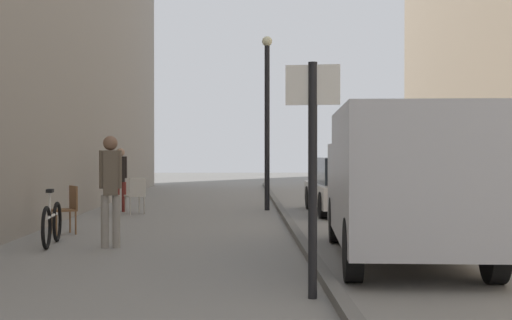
{
  "coord_description": "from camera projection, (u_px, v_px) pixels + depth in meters",
  "views": [
    {
      "loc": [
        0.55,
        -2.51,
        1.63
      ],
      "look_at": [
        0.84,
        13.36,
        1.43
      ],
      "focal_mm": 51.46,
      "sensor_mm": 36.0,
      "label": 1
    }
  ],
  "objects": [
    {
      "name": "pedestrian_far_crossing",
      "position": [
        110.0,
        183.0,
        12.26
      ],
      "size": [
        0.37,
        0.25,
        1.88
      ],
      "rotation": [
        0.0,
        0.0,
        0.19
      ],
      "color": "gray",
      "rests_on": "ground_plane"
    },
    {
      "name": "ground_plane",
      "position": [
        215.0,
        233.0,
        14.51
      ],
      "size": [
        80.0,
        80.0,
        0.0
      ],
      "primitive_type": "plane",
      "color": "gray"
    },
    {
      "name": "pedestrian_mid_block",
      "position": [
        121.0,
        175.0,
        19.52
      ],
      "size": [
        0.34,
        0.22,
        1.7
      ],
      "rotation": [
        0.0,
        0.0,
        0.06
      ],
      "color": "maroon",
      "rests_on": "ground_plane"
    },
    {
      "name": "street_sign_post",
      "position": [
        313.0,
        158.0,
        8.04
      ],
      "size": [
        0.59,
        0.15,
        2.6
      ],
      "rotation": [
        0.0,
        0.0,
        2.94
      ],
      "color": "black",
      "rests_on": "ground_plane"
    },
    {
      "name": "cafe_chair_by_doorway",
      "position": [
        136.0,
        193.0,
        18.76
      ],
      "size": [
        0.59,
        0.59,
        0.94
      ],
      "rotation": [
        0.0,
        0.0,
        0.48
      ],
      "color": "#B7B2A8",
      "rests_on": "ground_plane"
    },
    {
      "name": "delivery_van",
      "position": [
        401.0,
        179.0,
        10.93
      ],
      "size": [
        2.32,
        5.69,
        2.22
      ],
      "rotation": [
        0.0,
        0.0,
        -0.07
      ],
      "color": "#B7B7BC",
      "rests_on": "ground_plane"
    },
    {
      "name": "bicycle_leaning",
      "position": [
        52.0,
        223.0,
        12.57
      ],
      "size": [
        0.21,
        1.77,
        0.98
      ],
      "rotation": [
        0.0,
        0.0,
        0.09
      ],
      "color": "black",
      "rests_on": "ground_plane"
    },
    {
      "name": "kerb_strip",
      "position": [
        294.0,
        230.0,
        14.54
      ],
      "size": [
        0.16,
        40.0,
        0.12
      ],
      "primitive_type": "cube",
      "color": "#615F5B",
      "rests_on": "ground_plane"
    },
    {
      "name": "parked_car",
      "position": [
        347.0,
        186.0,
        19.07
      ],
      "size": [
        1.92,
        4.24,
        1.45
      ],
      "rotation": [
        0.0,
        0.0,
        0.02
      ],
      "color": "silver",
      "rests_on": "ground_plane"
    },
    {
      "name": "lamp_post",
      "position": [
        267.0,
        111.0,
        20.02
      ],
      "size": [
        0.28,
        0.28,
        4.76
      ],
      "color": "black",
      "rests_on": "ground_plane"
    },
    {
      "name": "cafe_chair_near_window",
      "position": [
        68.0,
        206.0,
        14.33
      ],
      "size": [
        0.6,
        0.6,
        0.94
      ],
      "rotation": [
        0.0,
        0.0,
        2.09
      ],
      "color": "brown",
      "rests_on": "ground_plane"
    }
  ]
}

